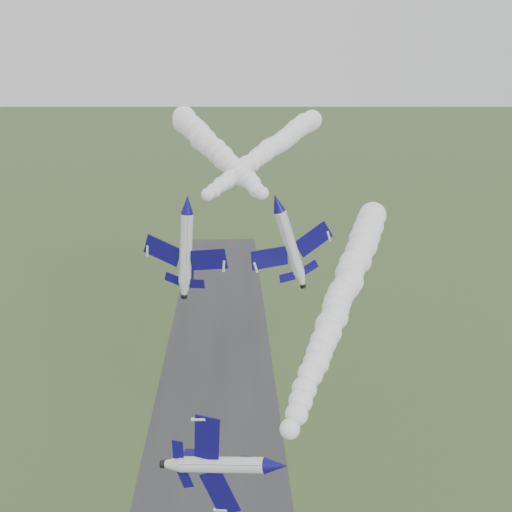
# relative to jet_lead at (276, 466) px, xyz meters

# --- Properties ---
(runway) EXTENTS (24.00, 260.00, 0.04)m
(runway) POSITION_rel_jet_lead_xyz_m (-6.75, 41.69, -31.71)
(runway) COLOR #313133
(runway) RESTS_ON ground
(jet_lead) EXTENTS (5.75, 10.99, 9.11)m
(jet_lead) POSITION_rel_jet_lead_xyz_m (0.00, 0.00, 0.00)
(jet_lead) COLOR white
(smoke_trail_jet_lead) EXTENTS (26.69, 67.82, 5.11)m
(smoke_trail_jet_lead) POSITION_rel_jet_lead_xyz_m (12.42, 35.17, 1.71)
(smoke_trail_jet_lead) COLOR silver
(jet_pair_left) EXTENTS (11.84, 13.62, 3.54)m
(jet_pair_left) POSITION_rel_jet_lead_xyz_m (-8.89, 33.21, 13.69)
(jet_pair_left) COLOR white
(smoke_trail_jet_pair_left) EXTENTS (31.90, 69.46, 4.90)m
(smoke_trail_jet_pair_left) POSITION_rel_jet_lead_xyz_m (5.01, 71.09, 16.11)
(smoke_trail_jet_pair_left) COLOR silver
(jet_pair_right) EXTENTS (10.94, 13.41, 4.38)m
(jet_pair_right) POSITION_rel_jet_lead_xyz_m (2.44, 31.58, 14.17)
(jet_pair_right) COLOR white
(smoke_trail_jet_pair_right) EXTENTS (23.56, 69.85, 5.59)m
(smoke_trail_jet_pair_right) POSITION_rel_jet_lead_xyz_m (-6.81, 69.06, 16.42)
(smoke_trail_jet_pair_right) COLOR silver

